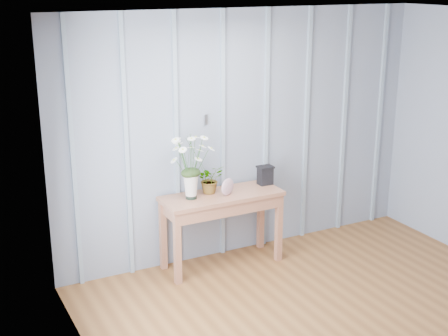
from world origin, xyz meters
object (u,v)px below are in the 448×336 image
daisy_vase (191,157)px  carved_box (265,175)px  felt_disc_vessel (228,187)px  sideboard (222,205)px

daisy_vase → carved_box: bearing=2.9°
daisy_vase → felt_disc_vessel: (0.35, -0.08, -0.33)m
daisy_vase → felt_disc_vessel: size_ratio=3.86×
felt_disc_vessel → sideboard: bearing=101.1°
daisy_vase → felt_disc_vessel: bearing=-12.5°
felt_disc_vessel → daisy_vase: bearing=146.5°
sideboard → felt_disc_vessel: size_ratio=7.01×
sideboard → carved_box: carved_box is taller
daisy_vase → carved_box: 0.90m
sideboard → felt_disc_vessel: 0.21m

